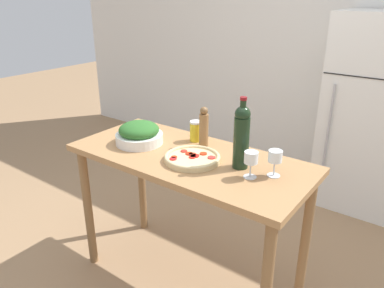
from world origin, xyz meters
TOP-DOWN VIEW (x-y plane):
  - ground_plane at (0.00, 0.00)m, footprint 14.00×14.00m
  - wall_back at (-0.00, 2.05)m, footprint 6.40×0.08m
  - refrigerator at (0.64, 1.70)m, footprint 0.74×0.64m
  - prep_counter at (0.00, 0.00)m, footprint 1.41×0.63m
  - wine_bottle at (0.31, 0.04)m, footprint 0.08×0.08m
  - wine_glass_near at (0.41, -0.03)m, footprint 0.07×0.07m
  - wine_glass_far at (0.50, 0.05)m, footprint 0.07×0.07m
  - pepper_mill at (-0.01, 0.17)m, footprint 0.06×0.06m
  - salad_bowl at (-0.36, -0.03)m, footprint 0.29×0.29m
  - homemade_pizza at (0.06, -0.05)m, footprint 0.31×0.31m
  - salt_canister at (-0.10, 0.21)m, footprint 0.07×0.07m

SIDE VIEW (x-z plane):
  - ground_plane at x=0.00m, z-range 0.00..0.00m
  - prep_counter at x=0.00m, z-range 0.32..1.21m
  - refrigerator at x=0.64m, z-range 0.00..1.63m
  - homemade_pizza at x=0.06m, z-range 0.89..0.93m
  - salad_bowl at x=-0.36m, z-range 0.88..1.02m
  - salt_canister at x=-0.10m, z-range 0.89..1.02m
  - wine_glass_near at x=0.41m, z-range 0.92..1.06m
  - wine_glass_far at x=0.50m, z-range 0.92..1.06m
  - pepper_mill at x=-0.01m, z-range 0.89..1.13m
  - wine_bottle at x=0.31m, z-range 0.88..1.26m
  - wall_back at x=0.00m, z-range 0.00..2.60m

